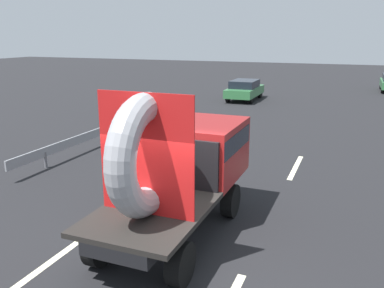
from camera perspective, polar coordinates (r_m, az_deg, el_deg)
name	(u,v)px	position (r m, az deg, el deg)	size (l,w,h in m)	color
ground_plane	(167,254)	(8.50, -3.50, -15.18)	(120.00, 120.00, 0.00)	black
flatbed_truck	(183,160)	(8.98, -1.29, -2.34)	(2.02, 4.95, 3.33)	black
distant_sedan	(245,89)	(27.96, 7.43, 7.65)	(1.78, 4.15, 1.35)	black
guardrail	(124,123)	(18.09, -9.60, 2.89)	(0.10, 13.24, 0.71)	gray
lane_dash_left_near	(53,260)	(8.72, -19.00, -15.21)	(2.81, 0.16, 0.01)	beige
lane_dash_left_far	(195,156)	(14.79, 0.48, -1.73)	(2.09, 0.16, 0.01)	beige
lane_dash_right_far	(296,167)	(14.01, 14.40, -3.18)	(2.68, 0.16, 0.01)	beige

